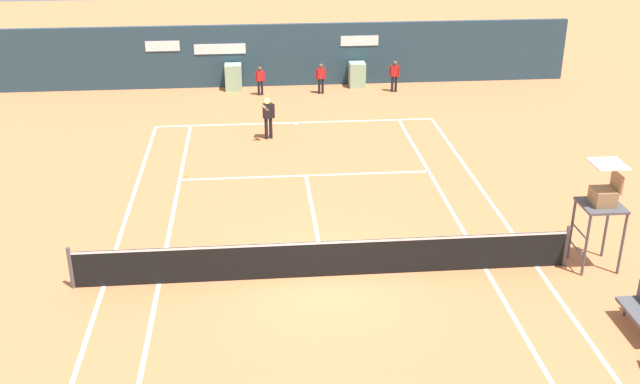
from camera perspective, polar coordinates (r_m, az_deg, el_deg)
The scene contains 9 objects.
ground_plane at distance 19.18m, azimuth 0.22°, elevation -5.43°, with size 80.00×80.00×0.01m.
tennis_net at distance 18.43m, azimuth 0.39°, elevation -4.93°, with size 12.10×0.10×1.07m.
sponsor_back_wall at distance 34.05m, azimuth -2.39°, elevation 10.11°, with size 25.00×1.02×2.72m.
umpire_chair at distance 19.56m, azimuth 20.38°, elevation -0.60°, with size 1.00×1.00×2.75m.
player_on_baseline at distance 27.41m, azimuth -3.89°, elevation 5.83°, with size 0.48×0.78×1.78m.
ball_kid_right_post at distance 32.76m, azimuth -4.50°, elevation 8.43°, with size 0.41×0.21×1.24m.
ball_kid_centre_post at distance 32.88m, azimuth 0.07°, elevation 8.63°, with size 0.44×0.18×1.31m.
ball_kid_left_post at distance 33.30m, azimuth 5.59°, elevation 8.77°, with size 0.45×0.23×1.36m.
tennis_ball_near_service_line at distance 24.73m, azimuth -10.02°, elevation 1.25°, with size 0.07×0.07×0.07m, color #CCE033.
Camera 1 is at (-1.58, -16.08, 9.39)m, focal length 42.81 mm.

